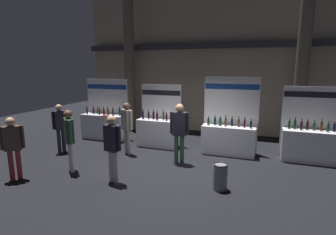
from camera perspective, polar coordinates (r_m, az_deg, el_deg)
name	(u,v)px	position (r m, az deg, el deg)	size (l,w,h in m)	color
ground_plane	(176,167)	(7.91, 1.77, -10.57)	(24.00, 24.00, 0.00)	black
hall_colonnade	(210,55)	(11.81, 9.02, 13.10)	(11.62, 1.12, 6.84)	tan
exhibitor_booth_0	(104,124)	(11.01, -13.56, -1.36)	(1.86, 0.72, 2.40)	white
exhibitor_booth_1	(158,130)	(9.74, -2.11, -2.76)	(1.55, 0.66, 2.25)	white
exhibitor_booth_2	(229,136)	(9.11, 12.93, -3.88)	(1.82, 0.66, 2.56)	white
exhibitor_booth_3	(309,143)	(9.26, 28.18, -4.79)	(1.67, 0.66, 2.30)	white
trash_bin	(220,177)	(6.56, 11.18, -12.40)	(0.34, 0.34, 0.64)	slate
visitor_0	(127,124)	(8.87, -8.86, -1.35)	(0.47, 0.36, 1.74)	#ADA393
visitor_1	(60,124)	(9.66, -22.24, -1.36)	(0.38, 0.42, 1.66)	#23232D
visitor_2	(112,143)	(6.73, -11.90, -5.40)	(0.52, 0.31, 1.73)	silver
visitor_3	(70,135)	(7.77, -20.47, -3.56)	(0.45, 0.45, 1.74)	silver
visitor_4	(13,143)	(7.84, -30.50, -4.82)	(0.44, 0.42, 1.65)	maroon
visitor_5	(179,128)	(7.90, 2.45, -2.22)	(0.58, 0.26, 1.82)	#33563D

